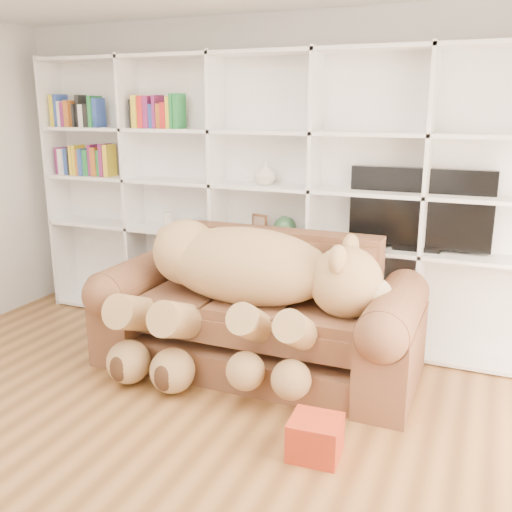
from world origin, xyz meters
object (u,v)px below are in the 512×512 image
at_px(gift_box, 315,437).
at_px(sofa, 258,319).
at_px(teddy_bear, 242,284).
at_px(tv, 420,210).

bearing_deg(gift_box, sofa, 127.91).
bearing_deg(sofa, teddy_bear, -103.25).
distance_m(sofa, teddy_bear, 0.39).
bearing_deg(sofa, gift_box, -52.09).
bearing_deg(teddy_bear, sofa, 86.64).
xyz_separation_m(teddy_bear, tv, (1.10, 0.92, 0.46)).
height_order(teddy_bear, tv, tv).
bearing_deg(teddy_bear, tv, 49.79).
bearing_deg(tv, gift_box, -99.77).
bearing_deg(teddy_bear, gift_box, -33.93).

